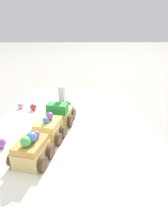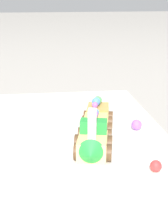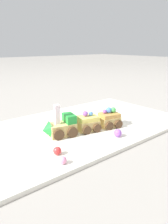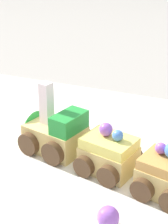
{
  "view_description": "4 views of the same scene",
  "coord_description": "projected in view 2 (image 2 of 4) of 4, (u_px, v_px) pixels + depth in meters",
  "views": [
    {
      "loc": [
        -0.39,
        -0.03,
        0.26
      ],
      "look_at": [
        0.03,
        -0.03,
        0.07
      ],
      "focal_mm": 28.0,
      "sensor_mm": 36.0,
      "label": 1
    },
    {
      "loc": [
        0.78,
        -0.08,
        0.34
      ],
      "look_at": [
        0.0,
        0.03,
        0.08
      ],
      "focal_mm": 60.0,
      "sensor_mm": 36.0,
      "label": 2
    },
    {
      "loc": [
        0.46,
        0.6,
        0.3
      ],
      "look_at": [
        -0.04,
        0.0,
        0.06
      ],
      "focal_mm": 35.0,
      "sensor_mm": 36.0,
      "label": 3
    },
    {
      "loc": [
        -0.15,
        0.48,
        0.3
      ],
      "look_at": [
        0.04,
        0.02,
        0.08
      ],
      "focal_mm": 60.0,
      "sensor_mm": 36.0,
      "label": 4
    }
  ],
  "objects": [
    {
      "name": "ground_plane",
      "position": [
        72.0,
        145.0,
        0.85
      ],
      "size": [
        10.0,
        10.0,
        0.0
      ],
      "primitive_type": "plane",
      "color": "gray"
    },
    {
      "name": "display_board",
      "position": [
        72.0,
        143.0,
        0.85
      ],
      "size": [
        0.82,
        0.46,
        0.01
      ],
      "primitive_type": "cube",
      "color": "white",
      "rests_on": "ground_plane"
    },
    {
      "name": "cake_train_locomotive",
      "position": [
        92.0,
        144.0,
        0.75
      ],
      "size": [
        0.12,
        0.1,
        0.11
      ],
      "rotation": [
        0.0,
        0.0,
        -0.23
      ],
      "color": "#E5C675",
      "rests_on": "display_board"
    },
    {
      "name": "cake_car_lemon",
      "position": [
        96.0,
        128.0,
        0.85
      ],
      "size": [
        0.08,
        0.09,
        0.07
      ],
      "rotation": [
        0.0,
        0.0,
        -0.23
      ],
      "color": "#E5C675",
      "rests_on": "display_board"
    },
    {
      "name": "cake_car_caramel",
      "position": [
        98.0,
        115.0,
        0.94
      ],
      "size": [
        0.08,
        0.09,
        0.07
      ],
      "rotation": [
        0.0,
        0.0,
        -0.23
      ],
      "color": "#E5C675",
      "rests_on": "display_board"
    },
    {
      "name": "gumball_red",
      "position": [
        156.0,
        166.0,
        0.7
      ],
      "size": [
        0.02,
        0.02,
        0.02
      ],
      "primitive_type": "sphere",
      "color": "red",
      "rests_on": "display_board"
    },
    {
      "name": "gumball_purple",
      "position": [
        136.0,
        125.0,
        0.9
      ],
      "size": [
        0.03,
        0.03,
        0.03
      ],
      "primitive_type": "sphere",
      "color": "#9956C6",
      "rests_on": "display_board"
    }
  ]
}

